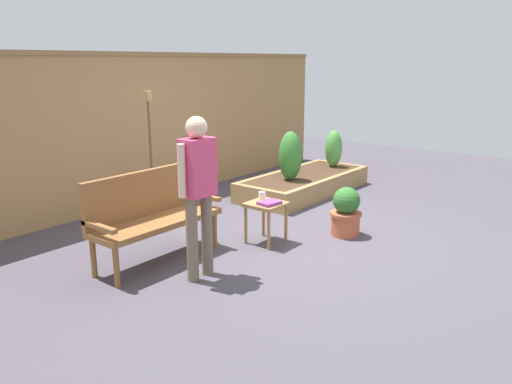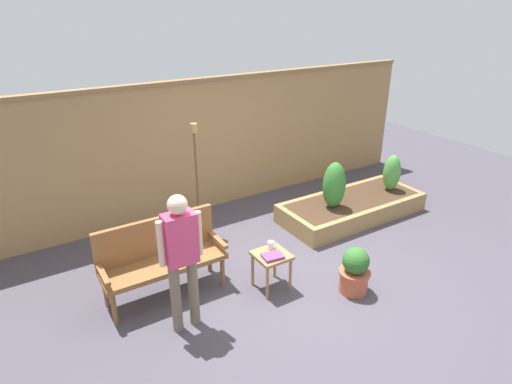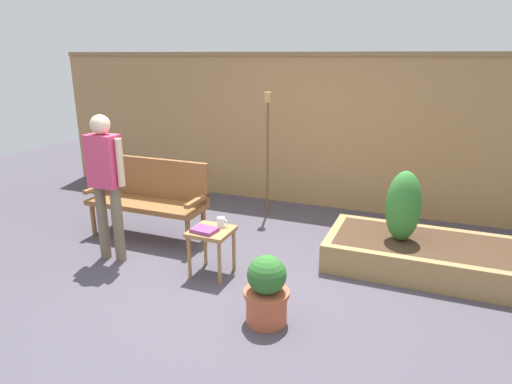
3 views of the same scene
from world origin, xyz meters
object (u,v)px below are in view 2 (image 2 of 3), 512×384
at_px(person_by_bench, 181,252).
at_px(tiki_torch, 196,159).
at_px(garden_bench, 161,252).
at_px(cup_on_table, 271,245).
at_px(potted_boxwood, 355,271).
at_px(side_table, 272,260).
at_px(shrub_far_corner, 392,173).
at_px(book_on_table, 273,256).
at_px(shrub_near_bench, 334,185).

bearing_deg(person_by_bench, tiki_torch, 61.34).
xyz_separation_m(garden_bench, cup_on_table, (1.20, -0.53, -0.02)).
distance_m(garden_bench, potted_boxwood, 2.31).
relative_size(garden_bench, cup_on_table, 12.25).
relative_size(side_table, shrub_far_corner, 0.79).
bearing_deg(book_on_table, garden_bench, 155.04).
height_order(garden_bench, potted_boxwood, garden_bench).
relative_size(side_table, shrub_near_bench, 0.65).
distance_m(cup_on_table, shrub_near_bench, 1.84).
bearing_deg(cup_on_table, tiki_torch, 95.32).
bearing_deg(side_table, person_by_bench, -175.54).
distance_m(garden_bench, shrub_near_bench, 2.88).
bearing_deg(side_table, garden_bench, 151.09).
bearing_deg(book_on_table, tiki_torch, 99.49).
bearing_deg(tiki_torch, book_on_table, -88.00).
relative_size(side_table, tiki_torch, 0.29).
xyz_separation_m(cup_on_table, potted_boxwood, (0.74, -0.69, -0.24)).
xyz_separation_m(potted_boxwood, tiki_torch, (-0.91, 2.43, 0.86)).
bearing_deg(side_table, shrub_far_corner, 16.15).
distance_m(garden_bench, shrub_far_corner, 4.15).
xyz_separation_m(side_table, shrub_far_corner, (3.00, 0.87, 0.21)).
distance_m(cup_on_table, potted_boxwood, 1.04).
relative_size(cup_on_table, shrub_far_corner, 0.19).
distance_m(side_table, cup_on_table, 0.18).
bearing_deg(shrub_near_bench, potted_boxwood, -122.26).
bearing_deg(garden_bench, side_table, -28.91).
bearing_deg(potted_boxwood, person_by_bench, 165.78).
xyz_separation_m(side_table, person_by_bench, (-1.16, -0.09, 0.54)).
xyz_separation_m(garden_bench, person_by_bench, (-0.02, -0.72, 0.39)).
xyz_separation_m(side_table, tiki_torch, (-0.10, 1.84, 0.75)).
height_order(garden_bench, shrub_far_corner, garden_bench).
height_order(book_on_table, tiki_torch, tiki_torch).
height_order(cup_on_table, person_by_bench, person_by_bench).
bearing_deg(side_table, tiki_torch, 93.14).
bearing_deg(potted_boxwood, book_on_table, 148.48).
xyz_separation_m(garden_bench, potted_boxwood, (1.95, -1.22, -0.26)).
xyz_separation_m(potted_boxwood, shrub_far_corner, (2.19, 1.46, 0.32)).
xyz_separation_m(shrub_far_corner, tiki_torch, (-3.10, 0.98, 0.54)).
height_order(cup_on_table, shrub_near_bench, shrub_near_bench).
bearing_deg(person_by_bench, side_table, 4.46).
height_order(cup_on_table, book_on_table, cup_on_table).
height_order(shrub_near_bench, shrub_far_corner, shrub_near_bench).
height_order(side_table, book_on_table, book_on_table).
xyz_separation_m(garden_bench, shrub_far_corner, (4.14, 0.24, 0.06)).
bearing_deg(person_by_bench, potted_boxwood, -14.22).
distance_m(garden_bench, cup_on_table, 1.31).
xyz_separation_m(garden_bench, shrub_near_bench, (2.87, 0.24, 0.12)).
height_order(side_table, cup_on_table, cup_on_table).
distance_m(book_on_table, shrub_near_bench, 2.00).
height_order(shrub_far_corner, person_by_bench, person_by_bench).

